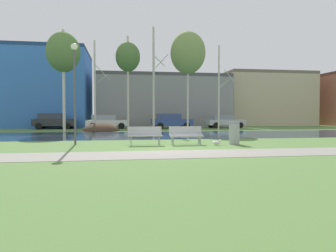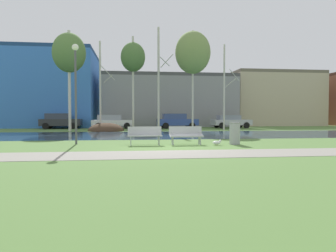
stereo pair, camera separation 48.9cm
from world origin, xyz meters
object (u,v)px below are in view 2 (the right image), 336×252
(bench_right, at_px, (186,135))
(parked_sedan_second_white, at_px, (112,121))
(trash_bin, at_px, (235,133))
(parked_van_nearest_dark, at_px, (60,121))
(streetlamp, at_px, (76,77))
(parked_wagon_fourth_silver, at_px, (230,121))
(seagull, at_px, (217,143))
(bench_left, at_px, (145,135))
(parked_hatch_third_blue, at_px, (176,121))

(bench_right, distance_m, parked_sedan_second_white, 18.26)
(bench_right, distance_m, trash_bin, 2.37)
(bench_right, xyz_separation_m, parked_van_nearest_dark, (-9.82, 18.11, 0.35))
(bench_right, height_order, streetlamp, streetlamp)
(streetlamp, height_order, parked_sedan_second_white, streetlamp)
(parked_van_nearest_dark, xyz_separation_m, parked_wagon_fourth_silver, (17.94, -0.40, -0.07))
(seagull, height_order, streetlamp, streetlamp)
(bench_left, bearing_deg, bench_right, 0.00)
(streetlamp, relative_size, parked_wagon_fourth_silver, 1.16)
(parked_hatch_third_blue, bearing_deg, parked_sedan_second_white, -178.83)
(streetlamp, xyz_separation_m, parked_wagon_fourth_silver, (13.38, 16.84, -2.52))
(streetlamp, relative_size, parked_van_nearest_dark, 1.18)
(seagull, bearing_deg, streetlamp, 168.23)
(parked_sedan_second_white, bearing_deg, bench_right, -75.57)
(bench_left, relative_size, parked_wagon_fourth_silver, 0.38)
(parked_sedan_second_white, bearing_deg, bench_left, -81.68)
(bench_right, height_order, seagull, bench_right)
(trash_bin, height_order, parked_wagon_fourth_silver, parked_wagon_fourth_silver)
(parked_sedan_second_white, bearing_deg, streetlamp, -92.40)
(parked_wagon_fourth_silver, bearing_deg, parked_hatch_third_blue, 178.89)
(parked_hatch_third_blue, bearing_deg, bench_left, -103.20)
(trash_bin, relative_size, parked_van_nearest_dark, 0.26)
(parked_van_nearest_dark, bearing_deg, bench_left, -66.55)
(bench_left, height_order, streetlamp, streetlamp)
(bench_left, distance_m, bench_right, 1.96)
(bench_right, height_order, parked_wagon_fourth_silver, parked_wagon_fourth_silver)
(bench_left, bearing_deg, parked_wagon_fourth_silver, 60.33)
(streetlamp, xyz_separation_m, parked_sedan_second_white, (0.71, 16.81, -2.51))
(trash_bin, relative_size, parked_wagon_fourth_silver, 0.26)
(bench_right, distance_m, parked_hatch_third_blue, 17.96)
(trash_bin, bearing_deg, seagull, -160.05)
(streetlamp, height_order, parked_wagon_fourth_silver, streetlamp)
(parked_van_nearest_dark, distance_m, parked_sedan_second_white, 5.28)
(seagull, bearing_deg, bench_right, 159.68)
(bench_left, bearing_deg, parked_van_nearest_dark, 113.45)
(seagull, bearing_deg, parked_van_nearest_dark, 121.03)
(trash_bin, xyz_separation_m, parked_van_nearest_dark, (-12.18, 18.27, 0.27))
(parked_van_nearest_dark, bearing_deg, parked_wagon_fourth_silver, -1.27)
(bench_right, bearing_deg, streetlamp, 170.59)
(bench_right, distance_m, seagull, 1.51)
(trash_bin, relative_size, parked_sedan_second_white, 0.25)
(trash_bin, xyz_separation_m, parked_hatch_third_blue, (-0.14, 17.98, 0.26))
(seagull, height_order, parked_van_nearest_dark, parked_van_nearest_dark)
(parked_van_nearest_dark, relative_size, parked_wagon_fourth_silver, 0.98)
(bench_right, xyz_separation_m, streetlamp, (-5.26, 0.87, 2.80))
(bench_left, distance_m, parked_van_nearest_dark, 19.74)
(trash_bin, bearing_deg, streetlamp, 172.30)
(parked_hatch_third_blue, bearing_deg, streetlamp, -113.79)
(bench_left, xyz_separation_m, seagull, (3.35, -0.51, -0.34))
(parked_hatch_third_blue, xyz_separation_m, parked_wagon_fourth_silver, (5.91, -0.11, -0.06))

